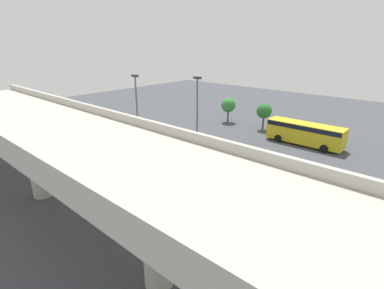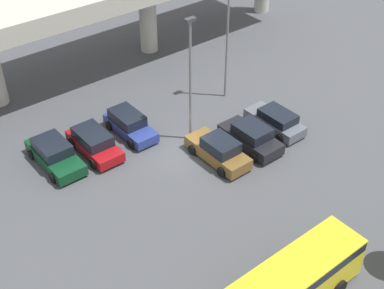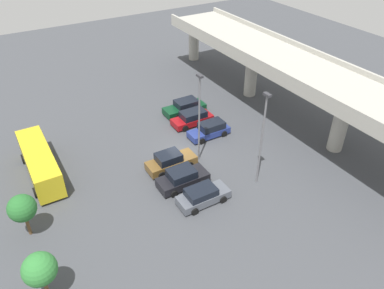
% 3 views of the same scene
% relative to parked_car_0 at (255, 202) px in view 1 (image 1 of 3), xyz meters
% --- Properties ---
extents(ground_plane, '(95.29, 95.29, 0.00)m').
position_rel_parked_car_0_xyz_m(ground_plane, '(6.99, -4.58, -0.74)').
color(ground_plane, '#424449').
extents(highway_overpass, '(42.88, 7.26, 7.20)m').
position_rel_parked_car_0_xyz_m(highway_overpass, '(6.99, 9.30, 4.99)').
color(highway_overpass, '#ADAAA0').
rests_on(highway_overpass, ground_plane).
extents(parked_car_0, '(2.22, 4.87, 1.58)m').
position_rel_parked_car_0_xyz_m(parked_car_0, '(0.00, 0.00, 0.00)').
color(parked_car_0, '#0C381E').
rests_on(parked_car_0, ground_plane).
extents(parked_car_1, '(2.12, 4.57, 1.56)m').
position_rel_parked_car_0_xyz_m(parked_car_1, '(2.58, -0.51, 0.02)').
color(parked_car_1, maroon).
rests_on(parked_car_1, ground_plane).
extents(parked_car_2, '(2.00, 4.40, 1.56)m').
position_rel_parked_car_0_xyz_m(parked_car_2, '(5.56, -0.18, 0.00)').
color(parked_car_2, navy).
rests_on(parked_car_2, ground_plane).
extents(parked_car_3, '(2.07, 4.68, 1.69)m').
position_rel_parked_car_0_xyz_m(parked_car_3, '(8.37, -6.28, 0.03)').
color(parked_car_3, brown).
rests_on(parked_car_3, ground_plane).
extents(parked_car_4, '(2.20, 4.51, 1.66)m').
position_rel_parked_car_0_xyz_m(parked_car_4, '(11.01, -6.50, 0.03)').
color(parked_car_4, black).
rests_on(parked_car_4, ground_plane).
extents(parked_car_5, '(2.04, 4.43, 1.48)m').
position_rel_parked_car_0_xyz_m(parked_car_5, '(13.76, -6.13, -0.04)').
color(parked_car_5, '#515660').
rests_on(parked_car_5, ground_plane).
extents(shuttle_bus, '(8.82, 2.56, 2.59)m').
position_rel_parked_car_0_xyz_m(shuttle_bus, '(3.29, -16.79, 0.81)').
color(shuttle_bus, gold).
rests_on(shuttle_bus, ground_plane).
extents(lamp_post_near_aisle, '(0.70, 0.35, 8.72)m').
position_rel_parked_car_0_xyz_m(lamp_post_near_aisle, '(13.97, -0.61, 4.32)').
color(lamp_post_near_aisle, slate).
rests_on(lamp_post_near_aisle, ground_plane).
extents(lamp_post_mid_lot, '(0.70, 0.35, 8.74)m').
position_rel_parked_car_0_xyz_m(lamp_post_mid_lot, '(8.46, -3.28, 4.33)').
color(lamp_post_mid_lot, slate).
rests_on(lamp_post_mid_lot, ground_plane).
extents(tree_front_left, '(2.06, 2.06, 3.68)m').
position_rel_parked_car_0_xyz_m(tree_front_left, '(10.10, -19.17, 1.88)').
color(tree_front_left, brown).
rests_on(tree_front_left, ground_plane).
extents(tree_front_right, '(2.14, 2.14, 3.68)m').
position_rel_parked_car_0_xyz_m(tree_front_right, '(16.08, -19.21, 1.85)').
color(tree_front_right, brown).
rests_on(tree_front_right, ground_plane).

